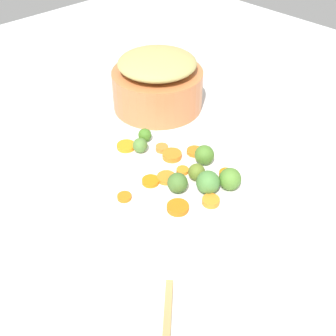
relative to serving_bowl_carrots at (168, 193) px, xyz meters
The scene contains 22 objects.
tabletop 0.08m from the serving_bowl_carrots, 125.97° to the left, with size 2.40×2.40×0.02m, color silver.
serving_bowl_carrots is the anchor object (origin of this frame).
metal_pot 0.43m from the serving_bowl_carrots, 50.16° to the left, with size 0.25×0.25×0.11m, color #D07543.
stuffing_mound 0.44m from the serving_bowl_carrots, 50.16° to the left, with size 0.22×0.22×0.05m, color tan.
carrot_slice_0 0.13m from the serving_bowl_carrots, 94.02° to the left, with size 0.04×0.04×0.01m, color orange.
carrot_slice_1 0.10m from the serving_bowl_carrots, ahead, with size 0.03×0.03×0.01m, color orange.
carrot_slice_2 0.07m from the serving_bowl_carrots, 43.93° to the right, with size 0.02×0.02×0.01m, color orange.
carrot_slice_3 0.12m from the serving_bowl_carrots, 124.20° to the right, with size 0.04×0.04×0.01m, color orange.
carrot_slice_4 0.08m from the serving_bowl_carrots, 36.25° to the left, with size 0.04×0.04×0.01m, color orange.
carrot_slice_5 0.13m from the serving_bowl_carrots, 50.63° to the right, with size 0.03×0.03×0.01m, color orange.
carrot_slice_6 0.12m from the serving_bowl_carrots, behind, with size 0.03×0.03×0.01m, color orange.
carrot_slice_7 0.13m from the serving_bowl_carrots, 92.53° to the right, with size 0.03×0.03×0.01m, color orange.
carrot_slice_8 0.06m from the serving_bowl_carrots, 141.89° to the right, with size 0.04×0.04×0.01m, color orange.
carrot_slice_9 0.09m from the serving_bowl_carrots, 56.48° to the left, with size 0.03×0.03×0.01m, color orange.
carrot_slice_10 0.07m from the serving_bowl_carrots, behind, with size 0.03×0.03×0.01m, color orange.
brussels_sprout_0 0.12m from the serving_bowl_carrots, 81.15° to the right, with size 0.04×0.04×0.04m, color #4B833A.
brussels_sprout_1 0.11m from the serving_bowl_carrots, 86.82° to the left, with size 0.03×0.03×0.03m, color #527F36.
brussels_sprout_2 0.09m from the serving_bowl_carrots, 113.37° to the right, with size 0.04×0.04×0.04m, color #46702D.
brussels_sprout_3 0.14m from the serving_bowl_carrots, 71.26° to the left, with size 0.03×0.03×0.03m, color #447A23.
brussels_sprout_4 0.11m from the serving_bowl_carrots, 21.73° to the right, with size 0.04×0.04×0.04m, color #4C7D2B.
brussels_sprout_5 0.14m from the serving_bowl_carrots, 65.43° to the right, with size 0.04×0.04×0.04m, color #53852F.
brussels_sprout_6 0.09m from the serving_bowl_carrots, 63.95° to the right, with size 0.03×0.03×0.03m, color olive.
Camera 1 is at (-0.42, -0.50, 0.66)m, focal length 45.91 mm.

